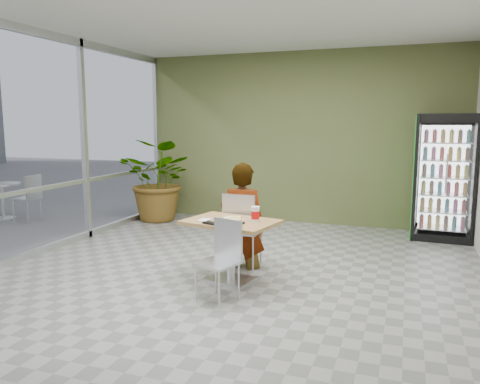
{
  "coord_description": "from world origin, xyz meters",
  "views": [
    {
      "loc": [
        1.95,
        -5.17,
        1.89
      ],
      "look_at": [
        -0.07,
        0.48,
        1.0
      ],
      "focal_mm": 35.0,
      "sensor_mm": 36.0,
      "label": 1
    }
  ],
  "objects_px": {
    "dining_table": "(231,238)",
    "seated_woman": "(242,226)",
    "cafeteria_tray": "(224,223)",
    "chair_far": "(241,224)",
    "potted_plant": "(160,180)",
    "soda_cup": "(255,214)",
    "chair_near": "(223,253)",
    "beverage_fridge": "(444,177)"
  },
  "relations": [
    {
      "from": "chair_near",
      "to": "potted_plant",
      "type": "bearing_deg",
      "value": 146.32
    },
    {
      "from": "chair_near",
      "to": "potted_plant",
      "type": "distance_m",
      "value": 4.33
    },
    {
      "from": "chair_far",
      "to": "seated_woman",
      "type": "relative_size",
      "value": 0.59
    },
    {
      "from": "chair_near",
      "to": "seated_woman",
      "type": "bearing_deg",
      "value": 117.06
    },
    {
      "from": "chair_near",
      "to": "beverage_fridge",
      "type": "xyz_separation_m",
      "value": [
        2.41,
        3.65,
        0.51
      ]
    },
    {
      "from": "chair_near",
      "to": "cafeteria_tray",
      "type": "relative_size",
      "value": 2.18
    },
    {
      "from": "cafeteria_tray",
      "to": "beverage_fridge",
      "type": "bearing_deg",
      "value": 53.0
    },
    {
      "from": "chair_far",
      "to": "potted_plant",
      "type": "relative_size",
      "value": 0.62
    },
    {
      "from": "beverage_fridge",
      "to": "potted_plant",
      "type": "relative_size",
      "value": 1.28
    },
    {
      "from": "chair_near",
      "to": "potted_plant",
      "type": "xyz_separation_m",
      "value": [
        -2.66,
        3.41,
        0.29
      ]
    },
    {
      "from": "seated_woman",
      "to": "potted_plant",
      "type": "height_order",
      "value": "potted_plant"
    },
    {
      "from": "soda_cup",
      "to": "potted_plant",
      "type": "relative_size",
      "value": 0.11
    },
    {
      "from": "soda_cup",
      "to": "beverage_fridge",
      "type": "bearing_deg",
      "value": 54.44
    },
    {
      "from": "chair_near",
      "to": "soda_cup",
      "type": "bearing_deg",
      "value": 89.32
    },
    {
      "from": "seated_woman",
      "to": "cafeteria_tray",
      "type": "distance_m",
      "value": 0.86
    },
    {
      "from": "potted_plant",
      "to": "cafeteria_tray",
      "type": "bearing_deg",
      "value": -50.57
    },
    {
      "from": "beverage_fridge",
      "to": "dining_table",
      "type": "bearing_deg",
      "value": -125.58
    },
    {
      "from": "cafeteria_tray",
      "to": "beverage_fridge",
      "type": "distance_m",
      "value": 4.19
    },
    {
      "from": "soda_cup",
      "to": "potted_plant",
      "type": "bearing_deg",
      "value": 134.94
    },
    {
      "from": "cafeteria_tray",
      "to": "chair_near",
      "type": "bearing_deg",
      "value": -70.12
    },
    {
      "from": "chair_far",
      "to": "potted_plant",
      "type": "height_order",
      "value": "potted_plant"
    },
    {
      "from": "potted_plant",
      "to": "seated_woman",
      "type": "bearing_deg",
      "value": -42.44
    },
    {
      "from": "dining_table",
      "to": "beverage_fridge",
      "type": "bearing_deg",
      "value": 51.38
    },
    {
      "from": "chair_far",
      "to": "soda_cup",
      "type": "height_order",
      "value": "chair_far"
    },
    {
      "from": "dining_table",
      "to": "soda_cup",
      "type": "bearing_deg",
      "value": 7.47
    },
    {
      "from": "dining_table",
      "to": "chair_far",
      "type": "relative_size",
      "value": 1.18
    },
    {
      "from": "chair_far",
      "to": "soda_cup",
      "type": "distance_m",
      "value": 0.69
    },
    {
      "from": "beverage_fridge",
      "to": "cafeteria_tray",
      "type": "bearing_deg",
      "value": -123.96
    },
    {
      "from": "seated_woman",
      "to": "beverage_fridge",
      "type": "xyz_separation_m",
      "value": [
        2.58,
        2.52,
        0.47
      ]
    },
    {
      "from": "chair_far",
      "to": "chair_near",
      "type": "bearing_deg",
      "value": 98.37
    },
    {
      "from": "soda_cup",
      "to": "beverage_fridge",
      "type": "height_order",
      "value": "beverage_fridge"
    },
    {
      "from": "dining_table",
      "to": "potted_plant",
      "type": "xyz_separation_m",
      "value": [
        -2.56,
        2.89,
        0.26
      ]
    },
    {
      "from": "seated_woman",
      "to": "cafeteria_tray",
      "type": "height_order",
      "value": "seated_woman"
    },
    {
      "from": "seated_woman",
      "to": "soda_cup",
      "type": "distance_m",
      "value": 0.75
    },
    {
      "from": "chair_far",
      "to": "potted_plant",
      "type": "xyz_separation_m",
      "value": [
        -2.49,
        2.33,
        0.21
      ]
    },
    {
      "from": "dining_table",
      "to": "seated_woman",
      "type": "height_order",
      "value": "seated_woman"
    },
    {
      "from": "chair_near",
      "to": "seated_woman",
      "type": "relative_size",
      "value": 0.51
    },
    {
      "from": "dining_table",
      "to": "cafeteria_tray",
      "type": "relative_size",
      "value": 2.97
    },
    {
      "from": "chair_far",
      "to": "chair_near",
      "type": "relative_size",
      "value": 1.15
    },
    {
      "from": "chair_far",
      "to": "dining_table",
      "type": "bearing_deg",
      "value": 96.58
    },
    {
      "from": "chair_far",
      "to": "cafeteria_tray",
      "type": "relative_size",
      "value": 2.51
    },
    {
      "from": "chair_near",
      "to": "seated_woman",
      "type": "xyz_separation_m",
      "value": [
        -0.17,
        1.13,
        0.04
      ]
    }
  ]
}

